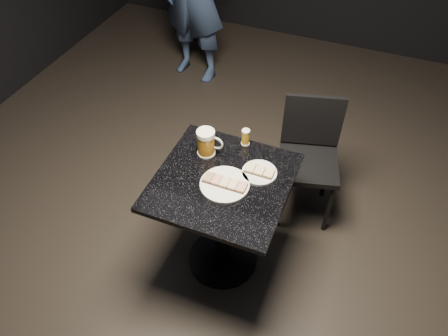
{
  "coord_description": "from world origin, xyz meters",
  "views": [
    {
      "loc": [
        0.59,
        -1.45,
        2.42
      ],
      "look_at": [
        0.0,
        0.02,
        0.82
      ],
      "focal_mm": 35.0,
      "sensor_mm": 36.0,
      "label": 1
    }
  ],
  "objects_px": {
    "table": "(223,209)",
    "beer_mug": "(207,143)",
    "chair": "(309,152)",
    "plate_small": "(259,173)",
    "beer_tumbler": "(246,137)",
    "plate_large": "(225,184)"
  },
  "relations": [
    {
      "from": "beer_tumbler",
      "to": "chair",
      "type": "distance_m",
      "value": 0.56
    },
    {
      "from": "plate_large",
      "to": "chair",
      "type": "relative_size",
      "value": 0.3
    },
    {
      "from": "table",
      "to": "chair",
      "type": "height_order",
      "value": "chair"
    },
    {
      "from": "plate_large",
      "to": "beer_mug",
      "type": "xyz_separation_m",
      "value": [
        -0.18,
        0.19,
        0.07
      ]
    },
    {
      "from": "plate_large",
      "to": "chair",
      "type": "distance_m",
      "value": 0.8
    },
    {
      "from": "plate_small",
      "to": "beer_mug",
      "type": "xyz_separation_m",
      "value": [
        -0.32,
        0.04,
        0.07
      ]
    },
    {
      "from": "table",
      "to": "chair",
      "type": "bearing_deg",
      "value": 62.76
    },
    {
      "from": "beer_tumbler",
      "to": "chair",
      "type": "relative_size",
      "value": 0.11
    },
    {
      "from": "table",
      "to": "beer_mug",
      "type": "xyz_separation_m",
      "value": [
        -0.16,
        0.16,
        0.32
      ]
    },
    {
      "from": "beer_mug",
      "to": "beer_tumbler",
      "type": "height_order",
      "value": "beer_mug"
    },
    {
      "from": "table",
      "to": "beer_mug",
      "type": "height_order",
      "value": "beer_mug"
    },
    {
      "from": "beer_mug",
      "to": "chair",
      "type": "distance_m",
      "value": 0.78
    },
    {
      "from": "plate_large",
      "to": "plate_small",
      "type": "xyz_separation_m",
      "value": [
        0.14,
        0.15,
        0.0
      ]
    },
    {
      "from": "plate_small",
      "to": "table",
      "type": "xyz_separation_m",
      "value": [
        -0.16,
        -0.12,
        -0.25
      ]
    },
    {
      "from": "table",
      "to": "plate_small",
      "type": "bearing_deg",
      "value": 35.12
    },
    {
      "from": "plate_small",
      "to": "chair",
      "type": "height_order",
      "value": "chair"
    },
    {
      "from": "beer_mug",
      "to": "table",
      "type": "bearing_deg",
      "value": -44.88
    },
    {
      "from": "beer_mug",
      "to": "beer_tumbler",
      "type": "distance_m",
      "value": 0.23
    },
    {
      "from": "plate_large",
      "to": "beer_mug",
      "type": "height_order",
      "value": "beer_mug"
    },
    {
      "from": "plate_small",
      "to": "beer_mug",
      "type": "height_order",
      "value": "beer_mug"
    },
    {
      "from": "beer_tumbler",
      "to": "chair",
      "type": "bearing_deg",
      "value": 46.61
    },
    {
      "from": "plate_large",
      "to": "table",
      "type": "relative_size",
      "value": 0.34
    }
  ]
}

